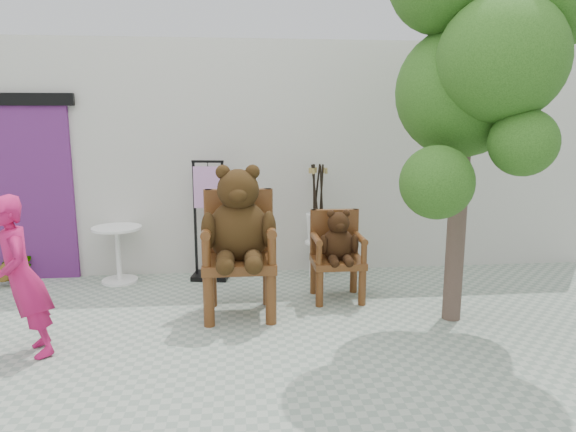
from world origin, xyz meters
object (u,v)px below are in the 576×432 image
object	(u,v)px
cafe_table	(118,248)
display_stand	(210,234)
chair_big	(239,231)
tree	(492,42)
stool_bucket	(317,227)
person	(22,278)
chair_small	(337,246)

from	to	relation	value
cafe_table	display_stand	bearing A→B (deg)	1.48
chair_big	display_stand	xyz separation A→B (m)	(-0.37, 1.26, -0.31)
chair_big	tree	xyz separation A→B (m)	(2.34, -0.44, 1.82)
display_stand	stool_bucket	distance (m)	1.38
cafe_table	tree	distance (m)	4.77
stool_bucket	tree	xyz separation A→B (m)	(1.33, -1.71, 2.07)
display_stand	cafe_table	bearing A→B (deg)	-169.12
cafe_table	display_stand	xyz separation A→B (m)	(1.13, 0.03, 0.14)
person	stool_bucket	size ratio (longest dim) A/B	0.97
tree	display_stand	bearing A→B (deg)	147.88
person	display_stand	distance (m)	2.52
person	tree	xyz separation A→B (m)	(4.17, 0.35, 2.01)
chair_small	tree	size ratio (longest dim) A/B	0.27
chair_small	chair_big	bearing A→B (deg)	-160.94
cafe_table	display_stand	distance (m)	1.14
tree	stool_bucket	bearing A→B (deg)	127.96
chair_small	person	distance (m)	3.15
chair_small	cafe_table	bearing A→B (deg)	161.87
chair_small	person	xyz separation A→B (m)	(-2.93, -1.17, 0.09)
chair_big	stool_bucket	world-z (taller)	chair_big
chair_small	cafe_table	size ratio (longest dim) A/B	1.46
chair_big	cafe_table	bearing A→B (deg)	140.69
chair_big	person	distance (m)	2.00
cafe_table	chair_big	bearing A→B (deg)	-39.31
cafe_table	display_stand	size ratio (longest dim) A/B	0.47
chair_big	chair_small	xyz separation A→B (m)	(1.10, 0.38, -0.28)
person	cafe_table	bearing A→B (deg)	142.86
person	cafe_table	world-z (taller)	person
stool_bucket	tree	world-z (taller)	tree
chair_big	tree	distance (m)	3.00
person	cafe_table	xyz separation A→B (m)	(0.32, 2.03, -0.26)
chair_small	stool_bucket	size ratio (longest dim) A/B	0.71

